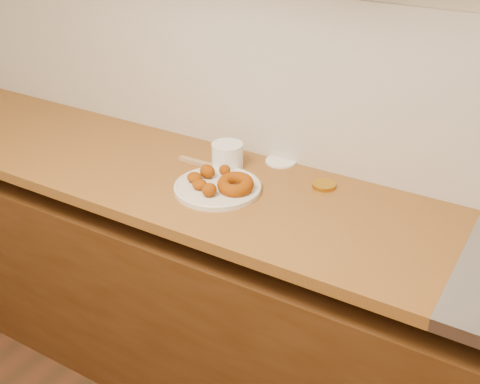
# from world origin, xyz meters

# --- Properties ---
(wall_back) EXTENTS (4.00, 0.02, 2.70)m
(wall_back) POSITION_xyz_m (0.00, 2.00, 1.35)
(wall_back) COLOR tan
(wall_back) RESTS_ON ground
(base_cabinet) EXTENTS (3.60, 0.60, 0.77)m
(base_cabinet) POSITION_xyz_m (0.00, 1.69, 0.39)
(base_cabinet) COLOR #4C2C13
(base_cabinet) RESTS_ON floor
(butcher_block) EXTENTS (2.30, 0.62, 0.04)m
(butcher_block) POSITION_xyz_m (-0.65, 1.69, 0.88)
(butcher_block) COLOR #945822
(butcher_block) RESTS_ON base_cabinet
(backsplash) EXTENTS (3.60, 0.02, 0.60)m
(backsplash) POSITION_xyz_m (0.00, 1.99, 1.20)
(backsplash) COLOR #BCB5A8
(backsplash) RESTS_ON wall_back
(donut_plate) EXTENTS (0.29, 0.29, 0.02)m
(donut_plate) POSITION_xyz_m (-0.29, 1.66, 0.91)
(donut_plate) COLOR silver
(donut_plate) RESTS_ON butcher_block
(ring_donut) EXTENTS (0.16, 0.16, 0.06)m
(ring_donut) POSITION_xyz_m (-0.23, 1.67, 0.94)
(ring_donut) COLOR #884200
(ring_donut) RESTS_ON donut_plate
(fried_dough_chunks) EXTENTS (0.16, 0.22, 0.05)m
(fried_dough_chunks) POSITION_xyz_m (-0.33, 1.65, 0.94)
(fried_dough_chunks) COLOR #884200
(fried_dough_chunks) RESTS_ON donut_plate
(plastic_tub) EXTENTS (0.12, 0.12, 0.09)m
(plastic_tub) POSITION_xyz_m (-0.35, 1.82, 0.95)
(plastic_tub) COLOR white
(plastic_tub) RESTS_ON butcher_block
(tub_lid) EXTENTS (0.13, 0.13, 0.01)m
(tub_lid) POSITION_xyz_m (-0.21, 1.96, 0.90)
(tub_lid) COLOR white
(tub_lid) RESTS_ON butcher_block
(brass_jar_lid) EXTENTS (0.09, 0.09, 0.01)m
(brass_jar_lid) POSITION_xyz_m (0.00, 1.86, 0.91)
(brass_jar_lid) COLOR #B9871D
(brass_jar_lid) RESTS_ON butcher_block
(wooden_utensil) EXTENTS (0.18, 0.02, 0.01)m
(wooden_utensil) POSITION_xyz_m (-0.45, 1.79, 0.91)
(wooden_utensil) COLOR #A68156
(wooden_utensil) RESTS_ON butcher_block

